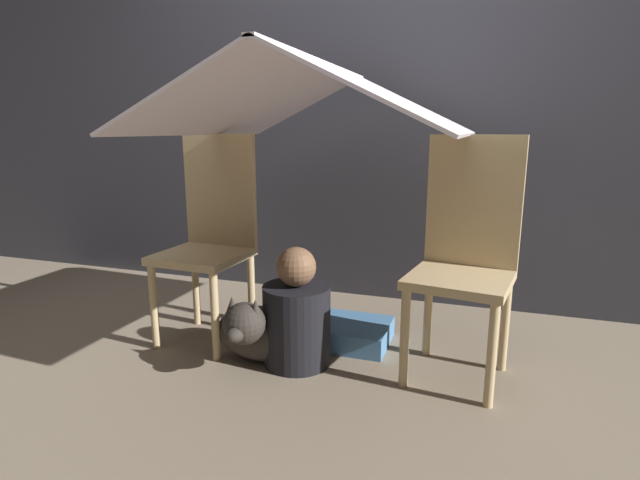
{
  "coord_description": "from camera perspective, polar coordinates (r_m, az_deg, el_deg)",
  "views": [
    {
      "loc": [
        0.67,
        -1.83,
        1.0
      ],
      "look_at": [
        0.0,
        0.15,
        0.54
      ],
      "focal_mm": 28.0,
      "sensor_mm": 36.0,
      "label": 1
    }
  ],
  "objects": [
    {
      "name": "chair_left",
      "position": [
        2.46,
        -12.36,
        0.89
      ],
      "size": [
        0.4,
        0.4,
        0.99
      ],
      "rotation": [
        0.0,
        0.0,
        -0.04
      ],
      "color": "#D1B27F",
      "rests_on": "ground_plane"
    },
    {
      "name": "floor_cushion",
      "position": [
        2.45,
        3.07,
        -10.48
      ],
      "size": [
        0.4,
        0.32,
        0.1
      ],
      "color": "#4C7FB2",
      "rests_on": "ground_plane"
    },
    {
      "name": "person_front",
      "position": [
        2.18,
        -2.67,
        -8.77
      ],
      "size": [
        0.29,
        0.29,
        0.52
      ],
      "color": "black",
      "rests_on": "ground_plane"
    },
    {
      "name": "chair_right",
      "position": [
        2.11,
        16.3,
        -1.21
      ],
      "size": [
        0.44,
        0.44,
        0.99
      ],
      "rotation": [
        0.0,
        0.0,
        -0.16
      ],
      "color": "#D1B27F",
      "rests_on": "ground_plane"
    },
    {
      "name": "dog",
      "position": [
        2.22,
        -7.08,
        -10.32
      ],
      "size": [
        0.43,
        0.39,
        0.34
      ],
      "color": "#332D28",
      "rests_on": "ground_plane"
    },
    {
      "name": "sheet_canopy",
      "position": [
        2.09,
        -0.0,
        15.95
      ],
      "size": [
        1.18,
        1.26,
        0.29
      ],
      "color": "silver"
    },
    {
      "name": "wall_back",
      "position": [
        2.99,
        6.01,
        17.15
      ],
      "size": [
        7.0,
        0.05,
        2.5
      ],
      "color": "#3D3D47",
      "rests_on": "ground_plane"
    },
    {
      "name": "ground_plane",
      "position": [
        2.19,
        -1.29,
        -14.8
      ],
      "size": [
        8.8,
        8.8,
        0.0
      ],
      "primitive_type": "plane",
      "color": "gray"
    }
  ]
}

